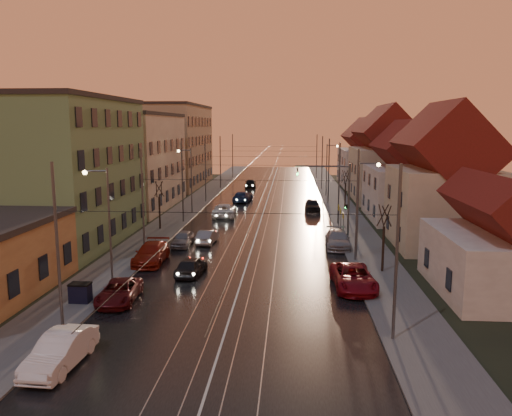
% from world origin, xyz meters
% --- Properties ---
extents(ground, '(160.00, 160.00, 0.00)m').
position_xyz_m(ground, '(0.00, 0.00, 0.00)').
color(ground, black).
rests_on(ground, ground).
extents(road, '(16.00, 120.00, 0.04)m').
position_xyz_m(road, '(0.00, 40.00, 0.02)').
color(road, black).
rests_on(road, ground).
extents(sidewalk_left, '(4.00, 120.00, 0.15)m').
position_xyz_m(sidewalk_left, '(-10.00, 40.00, 0.07)').
color(sidewalk_left, '#4C4C4C').
rests_on(sidewalk_left, ground).
extents(sidewalk_right, '(4.00, 120.00, 0.15)m').
position_xyz_m(sidewalk_right, '(10.00, 40.00, 0.07)').
color(sidewalk_right, '#4C4C4C').
rests_on(sidewalk_right, ground).
extents(tram_rail_0, '(0.06, 120.00, 0.03)m').
position_xyz_m(tram_rail_0, '(-2.20, 40.00, 0.06)').
color(tram_rail_0, gray).
rests_on(tram_rail_0, road).
extents(tram_rail_1, '(0.06, 120.00, 0.03)m').
position_xyz_m(tram_rail_1, '(-0.77, 40.00, 0.06)').
color(tram_rail_1, gray).
rests_on(tram_rail_1, road).
extents(tram_rail_2, '(0.06, 120.00, 0.03)m').
position_xyz_m(tram_rail_2, '(0.77, 40.00, 0.06)').
color(tram_rail_2, gray).
rests_on(tram_rail_2, road).
extents(tram_rail_3, '(0.06, 120.00, 0.03)m').
position_xyz_m(tram_rail_3, '(2.20, 40.00, 0.06)').
color(tram_rail_3, gray).
rests_on(tram_rail_3, road).
extents(apartment_left_1, '(10.00, 18.00, 13.00)m').
position_xyz_m(apartment_left_1, '(-17.50, 14.00, 6.50)').
color(apartment_left_1, '#658E5A').
rests_on(apartment_left_1, ground).
extents(apartment_left_2, '(10.00, 20.00, 12.00)m').
position_xyz_m(apartment_left_2, '(-17.50, 34.00, 6.00)').
color(apartment_left_2, '#BCAD91').
rests_on(apartment_left_2, ground).
extents(apartment_left_3, '(10.00, 24.00, 14.00)m').
position_xyz_m(apartment_left_3, '(-17.50, 58.00, 7.00)').
color(apartment_left_3, tan).
rests_on(apartment_left_3, ground).
extents(house_right_0, '(8.16, 10.20, 5.80)m').
position_xyz_m(house_right_0, '(17.00, 2.00, 2.92)').
color(house_right_0, '#B8B4AA').
rests_on(house_right_0, ground).
extents(house_right_1, '(8.67, 10.20, 10.80)m').
position_xyz_m(house_right_1, '(17.00, 15.00, 5.45)').
color(house_right_1, '#B3A789').
rests_on(house_right_1, ground).
extents(house_right_2, '(9.18, 12.24, 9.20)m').
position_xyz_m(house_right_2, '(17.00, 28.00, 4.64)').
color(house_right_2, '#B8B4AA').
rests_on(house_right_2, ground).
extents(house_right_3, '(9.18, 14.28, 11.50)m').
position_xyz_m(house_right_3, '(17.00, 43.00, 5.80)').
color(house_right_3, '#B3A789').
rests_on(house_right_3, ground).
extents(house_right_4, '(9.18, 16.32, 10.00)m').
position_xyz_m(house_right_4, '(17.00, 61.00, 5.05)').
color(house_right_4, '#B8B4AA').
rests_on(house_right_4, ground).
extents(catenary_pole_l_0, '(0.16, 0.16, 9.00)m').
position_xyz_m(catenary_pole_l_0, '(-8.60, -6.00, 4.50)').
color(catenary_pole_l_0, '#595B60').
rests_on(catenary_pole_l_0, ground).
extents(catenary_pole_r_0, '(0.16, 0.16, 9.00)m').
position_xyz_m(catenary_pole_r_0, '(8.60, -6.00, 4.50)').
color(catenary_pole_r_0, '#595B60').
rests_on(catenary_pole_r_0, ground).
extents(catenary_pole_l_1, '(0.16, 0.16, 9.00)m').
position_xyz_m(catenary_pole_l_1, '(-8.60, 9.00, 4.50)').
color(catenary_pole_l_1, '#595B60').
rests_on(catenary_pole_l_1, ground).
extents(catenary_pole_r_1, '(0.16, 0.16, 9.00)m').
position_xyz_m(catenary_pole_r_1, '(8.60, 9.00, 4.50)').
color(catenary_pole_r_1, '#595B60').
rests_on(catenary_pole_r_1, ground).
extents(catenary_pole_l_2, '(0.16, 0.16, 9.00)m').
position_xyz_m(catenary_pole_l_2, '(-8.60, 24.00, 4.50)').
color(catenary_pole_l_2, '#595B60').
rests_on(catenary_pole_l_2, ground).
extents(catenary_pole_r_2, '(0.16, 0.16, 9.00)m').
position_xyz_m(catenary_pole_r_2, '(8.60, 24.00, 4.50)').
color(catenary_pole_r_2, '#595B60').
rests_on(catenary_pole_r_2, ground).
extents(catenary_pole_l_3, '(0.16, 0.16, 9.00)m').
position_xyz_m(catenary_pole_l_3, '(-8.60, 39.00, 4.50)').
color(catenary_pole_l_3, '#595B60').
rests_on(catenary_pole_l_3, ground).
extents(catenary_pole_r_3, '(0.16, 0.16, 9.00)m').
position_xyz_m(catenary_pole_r_3, '(8.60, 39.00, 4.50)').
color(catenary_pole_r_3, '#595B60').
rests_on(catenary_pole_r_3, ground).
extents(catenary_pole_l_4, '(0.16, 0.16, 9.00)m').
position_xyz_m(catenary_pole_l_4, '(-8.60, 54.00, 4.50)').
color(catenary_pole_l_4, '#595B60').
rests_on(catenary_pole_l_4, ground).
extents(catenary_pole_r_4, '(0.16, 0.16, 9.00)m').
position_xyz_m(catenary_pole_r_4, '(8.60, 54.00, 4.50)').
color(catenary_pole_r_4, '#595B60').
rests_on(catenary_pole_r_4, ground).
extents(catenary_pole_l_5, '(0.16, 0.16, 9.00)m').
position_xyz_m(catenary_pole_l_5, '(-8.60, 72.00, 4.50)').
color(catenary_pole_l_5, '#595B60').
rests_on(catenary_pole_l_5, ground).
extents(catenary_pole_r_5, '(0.16, 0.16, 9.00)m').
position_xyz_m(catenary_pole_r_5, '(8.60, 72.00, 4.50)').
color(catenary_pole_r_5, '#595B60').
rests_on(catenary_pole_r_5, ground).
extents(street_lamp_0, '(1.75, 0.32, 8.00)m').
position_xyz_m(street_lamp_0, '(-9.10, 2.00, 4.89)').
color(street_lamp_0, '#595B60').
rests_on(street_lamp_0, ground).
extents(street_lamp_1, '(1.75, 0.32, 8.00)m').
position_xyz_m(street_lamp_1, '(9.10, 10.00, 4.89)').
color(street_lamp_1, '#595B60').
rests_on(street_lamp_1, ground).
extents(street_lamp_2, '(1.75, 0.32, 8.00)m').
position_xyz_m(street_lamp_2, '(-9.10, 30.00, 4.89)').
color(street_lamp_2, '#595B60').
rests_on(street_lamp_2, ground).
extents(street_lamp_3, '(1.75, 0.32, 8.00)m').
position_xyz_m(street_lamp_3, '(9.10, 46.00, 4.89)').
color(street_lamp_3, '#595B60').
rests_on(street_lamp_3, ground).
extents(traffic_light_mast, '(5.30, 0.32, 7.20)m').
position_xyz_m(traffic_light_mast, '(7.99, 18.00, 4.60)').
color(traffic_light_mast, '#595B60').
rests_on(traffic_light_mast, ground).
extents(bare_tree_0, '(1.09, 1.09, 5.11)m').
position_xyz_m(bare_tree_0, '(-10.20, 20.00, 2.49)').
color(bare_tree_0, black).
rests_on(bare_tree_0, ground).
extents(bare_tree_1, '(1.09, 1.09, 5.11)m').
position_xyz_m(bare_tree_1, '(10.20, 6.00, 2.49)').
color(bare_tree_1, black).
rests_on(bare_tree_1, ground).
extents(bare_tree_2, '(1.09, 1.09, 5.11)m').
position_xyz_m(bare_tree_2, '(10.40, 34.00, 2.49)').
color(bare_tree_2, black).
rests_on(bare_tree_2, ground).
extents(driving_car_0, '(2.05, 4.19, 1.38)m').
position_xyz_m(driving_car_0, '(-3.80, 4.46, 0.69)').
color(driving_car_0, black).
rests_on(driving_car_0, ground).
extents(driving_car_1, '(1.69, 4.01, 1.29)m').
position_xyz_m(driving_car_1, '(-4.26, 14.29, 0.64)').
color(driving_car_1, gray).
rests_on(driving_car_1, ground).
extents(driving_car_2, '(2.93, 5.79, 1.57)m').
position_xyz_m(driving_car_2, '(-4.46, 27.85, 0.79)').
color(driving_car_2, silver).
rests_on(driving_car_2, ground).
extents(driving_car_3, '(2.80, 5.51, 1.53)m').
position_xyz_m(driving_car_3, '(-3.42, 39.69, 0.77)').
color(driving_car_3, '#1A284E').
rests_on(driving_car_3, ground).
extents(driving_car_4, '(2.10, 4.72, 1.58)m').
position_xyz_m(driving_car_4, '(-3.61, 55.88, 0.79)').
color(driving_car_4, black).
rests_on(driving_car_4, ground).
extents(parked_left_0, '(1.86, 4.73, 1.53)m').
position_xyz_m(parked_left_0, '(-6.92, -9.78, 0.77)').
color(parked_left_0, white).
rests_on(parked_left_0, ground).
extents(parked_left_1, '(2.44, 4.77, 1.29)m').
position_xyz_m(parked_left_1, '(-7.15, -1.35, 0.64)').
color(parked_left_1, '#4F0D11').
rests_on(parked_left_1, ground).
extents(parked_left_2, '(2.37, 5.46, 1.56)m').
position_xyz_m(parked_left_2, '(-7.60, 7.44, 0.78)').
color(parked_left_2, maroon).
rests_on(parked_left_2, ground).
extents(parked_left_3, '(1.61, 4.00, 1.36)m').
position_xyz_m(parked_left_3, '(-6.32, 13.19, 0.68)').
color(parked_left_3, gray).
rests_on(parked_left_3, ground).
extents(parked_right_0, '(2.89, 5.76, 1.56)m').
position_xyz_m(parked_right_0, '(7.60, 2.17, 0.78)').
color(parked_right_0, maroon).
rests_on(parked_right_0, ground).
extents(parked_right_1, '(2.20, 5.23, 1.51)m').
position_xyz_m(parked_right_1, '(7.60, 13.56, 0.75)').
color(parked_right_1, '#9E9FA4').
rests_on(parked_right_1, ground).
extents(parked_right_2, '(2.00, 4.68, 1.58)m').
position_xyz_m(parked_right_2, '(6.20, 32.72, 0.79)').
color(parked_right_2, black).
rests_on(parked_right_2, ground).
extents(dumpster, '(1.22, 0.83, 1.10)m').
position_xyz_m(dumpster, '(-9.35, -1.95, 0.70)').
color(dumpster, black).
rests_on(dumpster, sidewalk_left).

